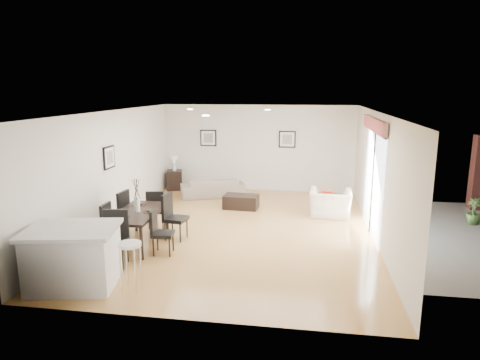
# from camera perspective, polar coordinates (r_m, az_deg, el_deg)

# --- Properties ---
(ground) EXTENTS (8.00, 8.00, 0.00)m
(ground) POSITION_cam_1_polar(r_m,az_deg,el_deg) (9.93, -0.18, -6.64)
(ground) COLOR tan
(ground) RESTS_ON ground
(wall_back) EXTENTS (6.00, 0.04, 2.70)m
(wall_back) POSITION_cam_1_polar(r_m,az_deg,el_deg) (13.50, 2.46, 4.26)
(wall_back) COLOR silver
(wall_back) RESTS_ON ground
(wall_front) EXTENTS (6.00, 0.04, 2.70)m
(wall_front) POSITION_cam_1_polar(r_m,az_deg,el_deg) (5.79, -6.37, -6.53)
(wall_front) COLOR silver
(wall_front) RESTS_ON ground
(wall_left) EXTENTS (0.04, 8.00, 2.70)m
(wall_left) POSITION_cam_1_polar(r_m,az_deg,el_deg) (10.47, -16.63, 1.46)
(wall_left) COLOR silver
(wall_left) RESTS_ON ground
(wall_right) EXTENTS (0.04, 8.00, 2.70)m
(wall_right) POSITION_cam_1_polar(r_m,az_deg,el_deg) (9.60, 17.80, 0.45)
(wall_right) COLOR silver
(wall_right) RESTS_ON ground
(ceiling) EXTENTS (6.00, 8.00, 0.02)m
(ceiling) POSITION_cam_1_polar(r_m,az_deg,el_deg) (9.42, -0.19, 9.11)
(ceiling) COLOR white
(ceiling) RESTS_ON wall_back
(sofa) EXTENTS (2.02, 1.38, 0.55)m
(sofa) POSITION_cam_1_polar(r_m,az_deg,el_deg) (12.88, -3.63, -1.00)
(sofa) COLOR gray
(sofa) RESTS_ON ground
(armchair) EXTENTS (1.09, 0.96, 0.67)m
(armchair) POSITION_cam_1_polar(r_m,az_deg,el_deg) (11.12, 11.94, -3.04)
(armchair) COLOR silver
(armchair) RESTS_ON ground
(courtyard_plant_b) EXTENTS (0.46, 0.46, 0.63)m
(courtyard_plant_b) POSITION_cam_1_polar(r_m,az_deg,el_deg) (11.67, 28.73, -3.71)
(courtyard_plant_b) COLOR #405D27
(courtyard_plant_b) RESTS_ON ground
(dining_table) EXTENTS (0.87, 1.71, 0.71)m
(dining_table) POSITION_cam_1_polar(r_m,az_deg,el_deg) (9.10, -13.48, -4.54)
(dining_table) COLOR black
(dining_table) RESTS_ON ground
(dining_chair_wnear) EXTENTS (0.45, 0.45, 0.97)m
(dining_chair_wnear) POSITION_cam_1_polar(r_m,az_deg,el_deg) (9.01, -18.00, -5.62)
(dining_chair_wnear) COLOR black
(dining_chair_wnear) RESTS_ON ground
(dining_chair_wfar) EXTENTS (0.51, 0.51, 1.02)m
(dining_chair_wfar) POSITION_cam_1_polar(r_m,az_deg,el_deg) (9.72, -15.79, -4.01)
(dining_chair_wfar) COLOR black
(dining_chair_wfar) RESTS_ON ground
(dining_chair_enear) EXTENTS (0.44, 0.44, 0.90)m
(dining_chair_enear) POSITION_cam_1_polar(r_m,az_deg,el_deg) (8.55, -10.76, -6.46)
(dining_chair_enear) COLOR black
(dining_chair_enear) RESTS_ON ground
(dining_chair_efar) EXTENTS (0.51, 0.51, 1.00)m
(dining_chair_efar) POSITION_cam_1_polar(r_m,az_deg,el_deg) (9.32, -9.05, -4.47)
(dining_chair_efar) COLOR black
(dining_chair_efar) RESTS_ON ground
(dining_chair_head) EXTENTS (0.53, 0.53, 1.02)m
(dining_chair_head) POSITION_cam_1_polar(r_m,az_deg,el_deg) (8.22, -16.30, -7.01)
(dining_chair_head) COLOR black
(dining_chair_head) RESTS_ON ground
(dining_chair_foot) EXTENTS (0.47, 0.47, 0.90)m
(dining_chair_foot) POSITION_cam_1_polar(r_m,az_deg,el_deg) (10.08, -11.13, -3.59)
(dining_chair_foot) COLOR black
(dining_chair_foot) RESTS_ON ground
(vase) EXTENTS (0.75, 1.23, 0.69)m
(vase) POSITION_cam_1_polar(r_m,az_deg,el_deg) (9.00, -13.60, -2.23)
(vase) COLOR white
(vase) RESTS_ON dining_table
(coffee_table) EXTENTS (0.96, 0.62, 0.37)m
(coffee_table) POSITION_cam_1_polar(r_m,az_deg,el_deg) (11.61, 0.14, -2.91)
(coffee_table) COLOR black
(coffee_table) RESTS_ON ground
(side_table) EXTENTS (0.57, 0.57, 0.62)m
(side_table) POSITION_cam_1_polar(r_m,az_deg,el_deg) (13.89, -8.69, 0.00)
(side_table) COLOR black
(side_table) RESTS_ON ground
(table_lamp) EXTENTS (0.24, 0.24, 0.46)m
(table_lamp) POSITION_cam_1_polar(r_m,az_deg,el_deg) (13.77, -8.77, 2.49)
(table_lamp) COLOR white
(table_lamp) RESTS_ON side_table
(cushion) EXTENTS (0.30, 0.14, 0.29)m
(cushion) POSITION_cam_1_polar(r_m,az_deg,el_deg) (10.97, 11.50, -2.19)
(cushion) COLOR #A82415
(cushion) RESTS_ON armchair
(kitchen_island) EXTENTS (1.60, 1.34, 1.00)m
(kitchen_island) POSITION_cam_1_polar(r_m,az_deg,el_deg) (7.59, -21.35, -9.51)
(kitchen_island) COLOR white
(kitchen_island) RESTS_ON ground
(bar_stool) EXTENTS (0.37, 0.37, 0.80)m
(bar_stool) POSITION_cam_1_polar(r_m,az_deg,el_deg) (7.10, -14.46, -8.97)
(bar_stool) COLOR white
(bar_stool) RESTS_ON ground
(framed_print_back_left) EXTENTS (0.52, 0.04, 0.52)m
(framed_print_back_left) POSITION_cam_1_polar(r_m,az_deg,el_deg) (13.70, -4.24, 5.61)
(framed_print_back_left) COLOR black
(framed_print_back_left) RESTS_ON wall_back
(framed_print_back_right) EXTENTS (0.52, 0.04, 0.52)m
(framed_print_back_right) POSITION_cam_1_polar(r_m,az_deg,el_deg) (13.36, 6.31, 5.41)
(framed_print_back_right) COLOR black
(framed_print_back_right) RESTS_ON wall_back
(framed_print_left_wall) EXTENTS (0.04, 0.52, 0.52)m
(framed_print_left_wall) POSITION_cam_1_polar(r_m,az_deg,el_deg) (10.23, -17.05, 2.90)
(framed_print_left_wall) COLOR black
(framed_print_left_wall) RESTS_ON wall_left
(sliding_door) EXTENTS (0.12, 2.70, 2.57)m
(sliding_door) POSITION_cam_1_polar(r_m,az_deg,el_deg) (9.83, 17.40, 2.61)
(sliding_door) COLOR white
(sliding_door) RESTS_ON wall_right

